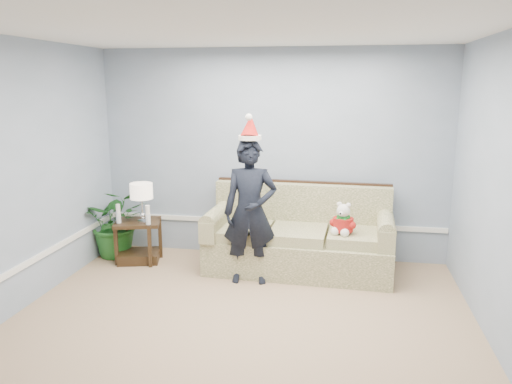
{
  "coord_description": "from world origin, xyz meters",
  "views": [
    {
      "loc": [
        0.93,
        -3.83,
        2.25
      ],
      "look_at": [
        -0.04,
        1.55,
        1.06
      ],
      "focal_mm": 35.0,
      "sensor_mm": 36.0,
      "label": 1
    }
  ],
  "objects_px": {
    "man": "(250,212)",
    "houseplant": "(117,222)",
    "sofa": "(299,240)",
    "table_lamp": "(141,193)",
    "side_table": "(139,245)",
    "teddy_bear": "(343,222)"
  },
  "relations": [
    {
      "from": "side_table",
      "to": "table_lamp",
      "type": "bearing_deg",
      "value": -27.97
    },
    {
      "from": "teddy_bear",
      "to": "man",
      "type": "bearing_deg",
      "value": -145.14
    },
    {
      "from": "man",
      "to": "sofa",
      "type": "bearing_deg",
      "value": 37.39
    },
    {
      "from": "sofa",
      "to": "table_lamp",
      "type": "relative_size",
      "value": 4.5
    },
    {
      "from": "sofa",
      "to": "man",
      "type": "relative_size",
      "value": 1.36
    },
    {
      "from": "teddy_bear",
      "to": "table_lamp",
      "type": "bearing_deg",
      "value": -161.45
    },
    {
      "from": "side_table",
      "to": "table_lamp",
      "type": "xyz_separation_m",
      "value": [
        0.09,
        -0.05,
        0.71
      ]
    },
    {
      "from": "houseplant",
      "to": "side_table",
      "type": "bearing_deg",
      "value": -23.03
    },
    {
      "from": "man",
      "to": "houseplant",
      "type": "bearing_deg",
      "value": 156.97
    },
    {
      "from": "side_table",
      "to": "houseplant",
      "type": "bearing_deg",
      "value": 156.97
    },
    {
      "from": "houseplant",
      "to": "man",
      "type": "height_order",
      "value": "man"
    },
    {
      "from": "side_table",
      "to": "table_lamp",
      "type": "height_order",
      "value": "table_lamp"
    },
    {
      "from": "man",
      "to": "side_table",
      "type": "bearing_deg",
      "value": 158.62
    },
    {
      "from": "houseplant",
      "to": "sofa",
      "type": "bearing_deg",
      "value": -1.16
    },
    {
      "from": "table_lamp",
      "to": "teddy_bear",
      "type": "bearing_deg",
      "value": -1.96
    },
    {
      "from": "side_table",
      "to": "teddy_bear",
      "type": "distance_m",
      "value": 2.63
    },
    {
      "from": "side_table",
      "to": "man",
      "type": "xyz_separation_m",
      "value": [
        1.54,
        -0.4,
        0.62
      ]
    },
    {
      "from": "houseplant",
      "to": "teddy_bear",
      "type": "relative_size",
      "value": 2.43
    },
    {
      "from": "sofa",
      "to": "houseplant",
      "type": "xyz_separation_m",
      "value": [
        -2.42,
        0.05,
        0.09
      ]
    },
    {
      "from": "table_lamp",
      "to": "man",
      "type": "xyz_separation_m",
      "value": [
        1.45,
        -0.35,
        -0.09
      ]
    },
    {
      "from": "side_table",
      "to": "houseplant",
      "type": "xyz_separation_m",
      "value": [
        -0.36,
        0.15,
        0.25
      ]
    },
    {
      "from": "side_table",
      "to": "man",
      "type": "distance_m",
      "value": 1.71
    }
  ]
}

